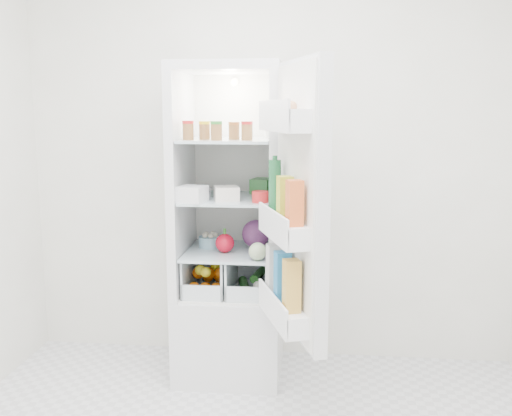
# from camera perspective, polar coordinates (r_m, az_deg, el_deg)

# --- Properties ---
(room_walls) EXTENTS (3.02, 3.02, 2.61)m
(room_walls) POSITION_cam_1_polar(r_m,az_deg,el_deg) (2.01, -2.36, 11.09)
(room_walls) COLOR silver
(room_walls) RESTS_ON ground
(refrigerator) EXTENTS (0.60, 0.60, 1.80)m
(refrigerator) POSITION_cam_1_polar(r_m,az_deg,el_deg) (3.39, -2.48, -5.32)
(refrigerator) COLOR silver
(refrigerator) RESTS_ON ground
(shelf_low) EXTENTS (0.49, 0.53, 0.01)m
(shelf_low) POSITION_cam_1_polar(r_m,az_deg,el_deg) (3.31, -2.66, -4.35)
(shelf_low) COLOR silver
(shelf_low) RESTS_ON refrigerator
(shelf_mid) EXTENTS (0.49, 0.53, 0.02)m
(shelf_mid) POSITION_cam_1_polar(r_m,az_deg,el_deg) (3.25, -2.70, 0.96)
(shelf_mid) COLOR silver
(shelf_mid) RESTS_ON refrigerator
(shelf_top) EXTENTS (0.49, 0.53, 0.02)m
(shelf_top) POSITION_cam_1_polar(r_m,az_deg,el_deg) (3.22, -2.74, 6.79)
(shelf_top) COLOR silver
(shelf_top) RESTS_ON refrigerator
(crisper_left) EXTENTS (0.23, 0.46, 0.22)m
(crisper_left) POSITION_cam_1_polar(r_m,az_deg,el_deg) (3.36, -4.71, -6.43)
(crisper_left) COLOR silver
(crisper_left) RESTS_ON refrigerator
(crisper_right) EXTENTS (0.23, 0.46, 0.22)m
(crisper_right) POSITION_cam_1_polar(r_m,az_deg,el_deg) (3.33, -0.54, -6.58)
(crisper_right) COLOR silver
(crisper_right) RESTS_ON refrigerator
(condiment_jars) EXTENTS (0.38, 0.16, 0.08)m
(condiment_jars) POSITION_cam_1_polar(r_m,az_deg,el_deg) (3.10, -3.82, 7.60)
(condiment_jars) COLOR #B21919
(condiment_jars) RESTS_ON shelf_top
(squeeze_bottle) EXTENTS (0.07, 0.07, 0.19)m
(squeeze_bottle) POSITION_cam_1_polar(r_m,az_deg,el_deg) (3.29, 1.25, 8.66)
(squeeze_bottle) COLOR silver
(squeeze_bottle) RESTS_ON shelf_top
(tub_white) EXTENTS (0.16, 0.16, 0.09)m
(tub_white) POSITION_cam_1_polar(r_m,az_deg,el_deg) (3.08, -6.39, 1.40)
(tub_white) COLOR silver
(tub_white) RESTS_ON shelf_mid
(tub_cream) EXTENTS (0.16, 0.16, 0.08)m
(tub_cream) POSITION_cam_1_polar(r_m,az_deg,el_deg) (3.13, -2.98, 1.47)
(tub_cream) COLOR silver
(tub_cream) RESTS_ON shelf_mid
(tin_red) EXTENTS (0.11, 0.11, 0.06)m
(tin_red) POSITION_cam_1_polar(r_m,az_deg,el_deg) (3.05, 0.43, 1.12)
(tin_red) COLOR red
(tin_red) RESTS_ON shelf_mid
(foil_tray) EXTENTS (0.17, 0.15, 0.04)m
(foil_tray) POSITION_cam_1_polar(r_m,az_deg,el_deg) (3.34, -5.22, 1.63)
(foil_tray) COLOR silver
(foil_tray) RESTS_ON shelf_mid
(tub_green) EXTENTS (0.14, 0.17, 0.09)m
(tub_green) POSITION_cam_1_polar(r_m,az_deg,el_deg) (3.40, 0.61, 2.24)
(tub_green) COLOR #3A7F3D
(tub_green) RESTS_ON shelf_mid
(red_cabbage) EXTENTS (0.16, 0.16, 0.16)m
(red_cabbage) POSITION_cam_1_polar(r_m,az_deg,el_deg) (3.35, -0.01, -2.60)
(red_cabbage) COLOR #4E1A47
(red_cabbage) RESTS_ON shelf_low
(bell_pepper) EXTENTS (0.11, 0.11, 0.11)m
(bell_pepper) POSITION_cam_1_polar(r_m,az_deg,el_deg) (3.24, -3.14, -3.52)
(bell_pepper) COLOR red
(bell_pepper) RESTS_ON shelf_low
(mushroom_bowl) EXTENTS (0.17, 0.17, 0.06)m
(mushroom_bowl) POSITION_cam_1_polar(r_m,az_deg,el_deg) (3.38, -4.61, -3.39)
(mushroom_bowl) COLOR #8DBDD3
(mushroom_bowl) RESTS_ON shelf_low
(salad_bag) EXTENTS (0.10, 0.10, 0.10)m
(salad_bag) POSITION_cam_1_polar(r_m,az_deg,el_deg) (3.07, 0.16, -4.37)
(salad_bag) COLOR #A2B789
(salad_bag) RESTS_ON shelf_low
(citrus_pile) EXTENTS (0.20, 0.31, 0.16)m
(citrus_pile) POSITION_cam_1_polar(r_m,az_deg,el_deg) (3.35, -4.76, -6.95)
(citrus_pile) COLOR #DD500B
(citrus_pile) RESTS_ON refrigerator
(veg_pile) EXTENTS (0.16, 0.30, 0.10)m
(veg_pile) POSITION_cam_1_polar(r_m,az_deg,el_deg) (3.34, -0.46, -7.37)
(veg_pile) COLOR #1B501A
(veg_pile) RESTS_ON refrigerator
(fridge_door) EXTENTS (0.34, 0.59, 1.30)m
(fridge_door) POSITION_cam_1_polar(r_m,az_deg,el_deg) (2.65, 4.00, -0.06)
(fridge_door) COLOR silver
(fridge_door) RESTS_ON refrigerator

